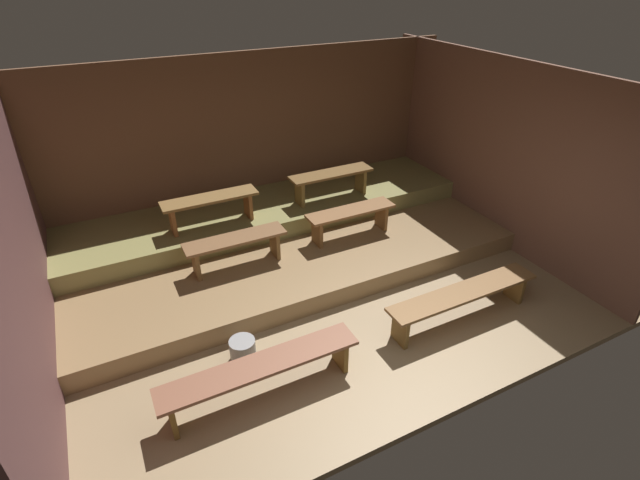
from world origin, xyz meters
TOP-DOWN VIEW (x-y plane):
  - ground at (0.00, 2.08)m, footprint 6.76×4.97m
  - wall_back at (0.00, 4.20)m, footprint 6.76×0.06m
  - wall_left at (-3.01, 2.08)m, footprint 0.06×4.97m
  - wall_right at (3.01, 2.08)m, footprint 0.06×4.97m
  - platform_lower at (0.00, 2.82)m, footprint 5.96×2.71m
  - platform_middle at (0.00, 3.51)m, footprint 5.96×1.32m
  - bench_floor_left at (-1.24, 0.61)m, footprint 1.96×0.33m
  - bench_floor_right at (1.24, 0.61)m, footprint 1.96×0.33m
  - bench_lower_left at (-0.84, 2.51)m, footprint 1.29×0.33m
  - bench_lower_right at (0.84, 2.51)m, footprint 1.29×0.33m
  - bench_middle_left at (-0.92, 3.26)m, footprint 1.29×0.33m
  - bench_middle_right at (0.92, 3.26)m, footprint 1.29×0.33m
  - pail_floor at (-1.25, 1.15)m, footprint 0.28×0.28m

SIDE VIEW (x-z plane):
  - ground at x=0.00m, z-range -0.08..0.00m
  - pail_floor at x=-1.25m, z-range 0.00..0.26m
  - platform_lower at x=0.00m, z-range 0.00..0.26m
  - bench_floor_left at x=-1.24m, z-range 0.13..0.54m
  - bench_floor_right at x=1.24m, z-range 0.13..0.54m
  - platform_middle at x=0.00m, z-range 0.26..0.52m
  - bench_lower_left at x=-0.84m, z-range 0.37..0.79m
  - bench_lower_right at x=0.84m, z-range 0.37..0.79m
  - bench_middle_left at x=-0.92m, z-range 0.63..1.05m
  - bench_middle_right at x=0.92m, z-range 0.63..1.05m
  - wall_back at x=0.00m, z-range 0.00..2.58m
  - wall_left at x=-3.01m, z-range 0.00..2.58m
  - wall_right at x=3.01m, z-range 0.00..2.58m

